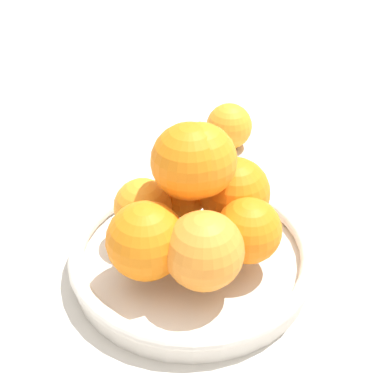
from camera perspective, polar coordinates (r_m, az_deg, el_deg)
The scene contains 4 objects.
ground_plane at distance 0.63m, azimuth 0.00°, elevation -8.00°, with size 4.00×4.00×0.00m, color beige.
fruit_bowl at distance 0.62m, azimuth 0.00°, elevation -6.77°, with size 0.28×0.28×0.04m.
orange_pile at distance 0.57m, azimuth 0.35°, elevation -1.22°, with size 0.19×0.19×0.14m.
stray_orange at distance 0.84m, azimuth 3.98°, elevation 7.01°, with size 0.07×0.07×0.07m, color orange.
Camera 1 is at (-0.45, 0.09, 0.44)m, focal length 50.00 mm.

